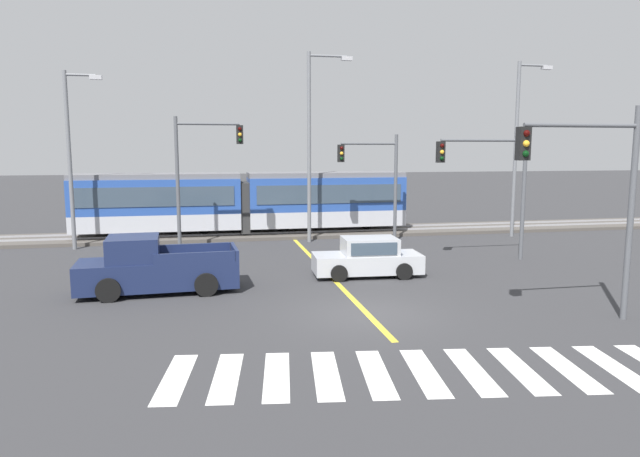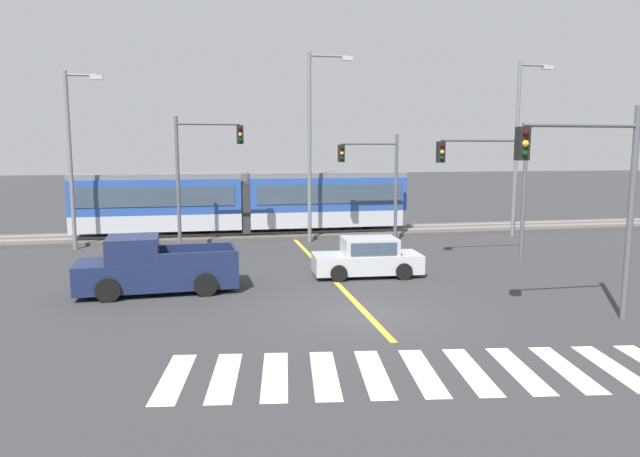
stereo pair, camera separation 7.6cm
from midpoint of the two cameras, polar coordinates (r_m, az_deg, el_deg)
ground_plane at (r=17.48m, az=4.82°, el=-8.53°), size 200.00×200.00×0.00m
track_bed at (r=33.22m, az=-2.95°, el=-0.46°), size 120.00×4.00×0.18m
rail_near at (r=32.50m, az=-2.77°, el=-0.39°), size 120.00×0.08×0.10m
rail_far at (r=33.91m, az=-3.12°, el=-0.05°), size 120.00×0.08×0.10m
light_rail_tram at (r=32.72m, az=-7.50°, el=2.81°), size 18.50×2.64×3.43m
crosswalk_stripe_0 at (r=13.23m, az=-14.23°, el=-14.28°), size 0.93×2.85×0.01m
crosswalk_stripe_1 at (r=13.07m, az=-9.33°, el=-14.41°), size 0.93×2.85×0.01m
crosswalk_stripe_2 at (r=13.00m, az=-4.35°, el=-14.45°), size 0.93×2.85×0.01m
crosswalk_stripe_3 at (r=13.03m, az=0.65°, el=-14.37°), size 0.93×2.85×0.01m
crosswalk_stripe_4 at (r=13.15m, az=5.59°, el=-14.20°), size 0.93×2.85×0.01m
crosswalk_stripe_5 at (r=13.36m, az=10.40°, el=-13.93°), size 0.93×2.85×0.01m
crosswalk_stripe_6 at (r=13.65m, az=15.02°, el=-13.59°), size 0.93×2.85×0.01m
crosswalk_stripe_7 at (r=14.03m, az=19.40°, el=-13.18°), size 0.93×2.85×0.01m
crosswalk_stripe_8 at (r=14.48m, az=23.52°, el=-12.72°), size 0.93×2.85×0.01m
crosswalk_stripe_9 at (r=14.99m, az=27.35°, el=-12.24°), size 0.93×2.85×0.01m
lane_centre_line at (r=23.04m, az=0.79°, el=-4.44°), size 0.20×17.03×0.01m
sedan_crossing at (r=22.45m, az=4.85°, el=-2.98°), size 4.29×2.10×1.52m
pickup_truck at (r=20.64m, az=-16.13°, el=-3.84°), size 5.49×2.44×1.98m
traffic_light_mid_right at (r=26.21m, az=17.06°, el=5.15°), size 4.25×0.38×5.63m
traffic_light_far_right at (r=30.29m, az=5.72°, el=5.61°), size 3.25×0.38×5.71m
traffic_light_near_right at (r=17.75m, az=25.85°, el=4.13°), size 3.75×0.38×6.16m
traffic_light_far_left at (r=28.16m, az=-11.91°, el=6.40°), size 3.25×0.38×6.48m
street_lamp_west at (r=30.46m, az=-23.42°, el=7.15°), size 1.80×0.28×8.67m
street_lamp_centre at (r=30.26m, az=-0.61°, el=9.15°), size 2.39×0.28×9.91m
street_lamp_east at (r=34.03m, az=19.37°, el=8.33°), size 2.04×0.28×9.71m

